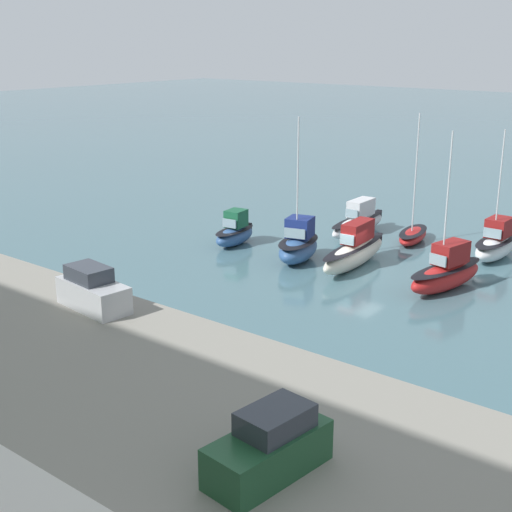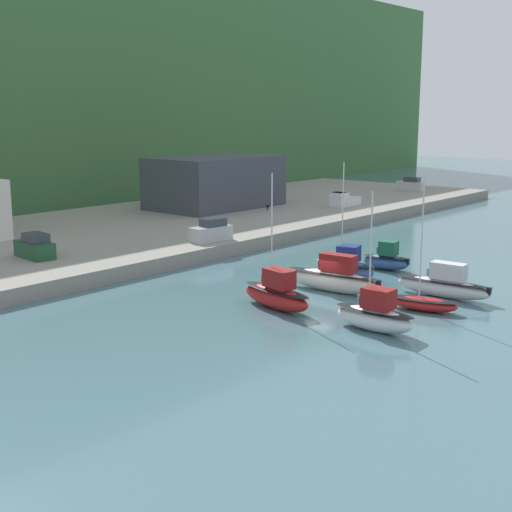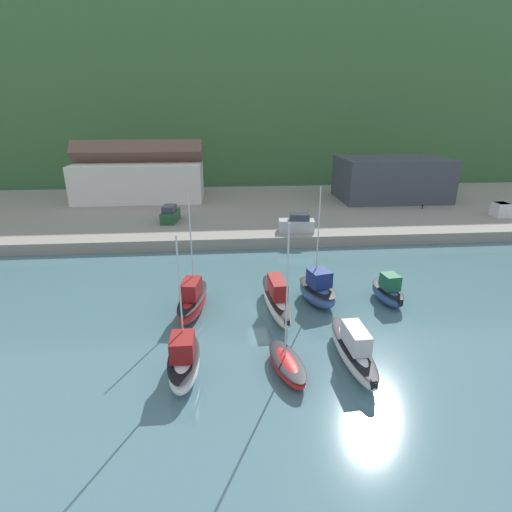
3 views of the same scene
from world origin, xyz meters
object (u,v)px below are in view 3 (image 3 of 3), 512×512
(moored_boat_6, at_px, (353,349))
(parked_car_3, at_px, (297,224))
(moored_boat_3, at_px, (388,292))
(dog_on_quay, at_px, (423,206))
(moored_boat_1, at_px, (276,299))
(moored_boat_0, at_px, (193,300))
(moored_boat_4, at_px, (184,360))
(pickup_truck_0, at_px, (508,211))
(moored_boat_2, at_px, (317,290))
(moored_boat_5, at_px, (287,364))
(parked_car_2, at_px, (170,214))

(moored_boat_6, bearing_deg, parked_car_3, 85.91)
(moored_boat_3, distance_m, dog_on_quay, 30.61)
(moored_boat_1, relative_size, parked_car_3, 1.87)
(moored_boat_0, height_order, moored_boat_3, moored_boat_0)
(moored_boat_4, bearing_deg, pickup_truck_0, 36.03)
(moored_boat_2, relative_size, moored_boat_5, 1.03)
(pickup_truck_0, bearing_deg, moored_boat_1, 123.08)
(moored_boat_2, xyz_separation_m, moored_boat_4, (-10.13, -8.73, -0.07))
(moored_boat_5, distance_m, moored_boat_6, 4.32)
(moored_boat_2, xyz_separation_m, moored_boat_5, (-3.93, -8.94, -0.55))
(parked_car_3, bearing_deg, moored_boat_2, -177.77)
(moored_boat_4, xyz_separation_m, moored_boat_5, (6.20, -0.21, -0.48))
(moored_boat_5, relative_size, dog_on_quay, 10.90)
(moored_boat_0, xyz_separation_m, parked_car_3, (11.36, 17.07, 1.11))
(moored_boat_4, height_order, parked_car_3, moored_boat_4)
(moored_boat_2, xyz_separation_m, moored_boat_6, (0.33, -8.37, -0.15))
(parked_car_3, bearing_deg, pickup_truck_0, -74.99)
(moored_boat_2, xyz_separation_m, pickup_truck_0, (31.03, 20.61, 0.98))
(moored_boat_1, relative_size, parked_car_2, 1.88)
(moored_boat_1, distance_m, moored_boat_5, 7.70)
(moored_boat_3, bearing_deg, moored_boat_0, 174.64)
(moored_boat_0, bearing_deg, moored_boat_1, 7.07)
(moored_boat_1, xyz_separation_m, moored_boat_3, (9.44, 0.90, -0.18))
(moored_boat_0, distance_m, pickup_truck_0, 46.41)
(parked_car_3, bearing_deg, moored_boat_1, 171.17)
(moored_boat_5, bearing_deg, dog_on_quay, 42.10)
(moored_boat_4, relative_size, parked_car_2, 2.00)
(parked_car_2, bearing_deg, pickup_truck_0, 4.35)
(dog_on_quay, bearing_deg, parked_car_2, 31.90)
(moored_boat_0, relative_size, moored_boat_1, 1.15)
(moored_boat_0, xyz_separation_m, moored_boat_5, (6.18, -8.09, -0.51))
(moored_boat_3, distance_m, moored_boat_6, 9.72)
(moored_boat_4, bearing_deg, moored_boat_3, 28.17)
(moored_boat_2, bearing_deg, moored_boat_5, -128.83)
(moored_boat_2, relative_size, moored_boat_4, 1.10)
(moored_boat_1, relative_size, moored_boat_5, 0.88)
(parked_car_2, distance_m, dog_on_quay, 36.24)
(moored_boat_0, xyz_separation_m, moored_boat_6, (10.44, -7.52, -0.11))
(moored_boat_1, bearing_deg, pickup_truck_0, 27.91)
(moored_boat_0, xyz_separation_m, moored_boat_1, (6.52, -0.42, 0.03))
(moored_boat_0, relative_size, dog_on_quay, 10.97)
(parked_car_2, bearing_deg, moored_boat_0, -73.30)
(moored_boat_3, bearing_deg, moored_boat_1, 178.34)
(moored_boat_6, height_order, parked_car_3, parked_car_3)
(parked_car_2, height_order, dog_on_quay, parked_car_2)
(moored_boat_6, relative_size, parked_car_3, 1.70)
(moored_boat_5, height_order, dog_on_quay, moored_boat_5)
(moored_boat_3, relative_size, pickup_truck_0, 0.92)
(moored_boat_3, distance_m, parked_car_2, 30.20)
(dog_on_quay, bearing_deg, moored_boat_1, 72.90)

